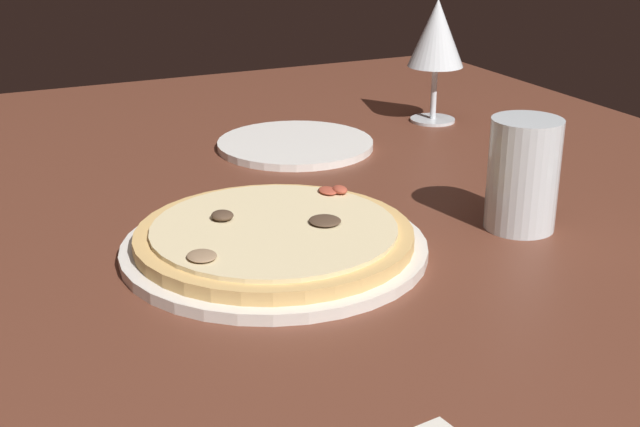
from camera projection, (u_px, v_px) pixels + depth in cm
name	position (u px, v px, depth cm)	size (l,w,h in cm)	color
dining_table	(364.00, 256.00, 79.58)	(150.00, 110.00, 4.00)	brown
pizza_main	(274.00, 240.00, 75.07)	(27.07, 27.07, 3.35)	silver
wine_glass_near	(437.00, 37.00, 113.01)	(7.53, 7.53, 16.60)	silver
water_glass	(522.00, 181.00, 79.32)	(6.66, 6.66, 10.64)	silver
side_plate	(295.00, 144.00, 105.27)	(19.32, 19.32, 0.90)	white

